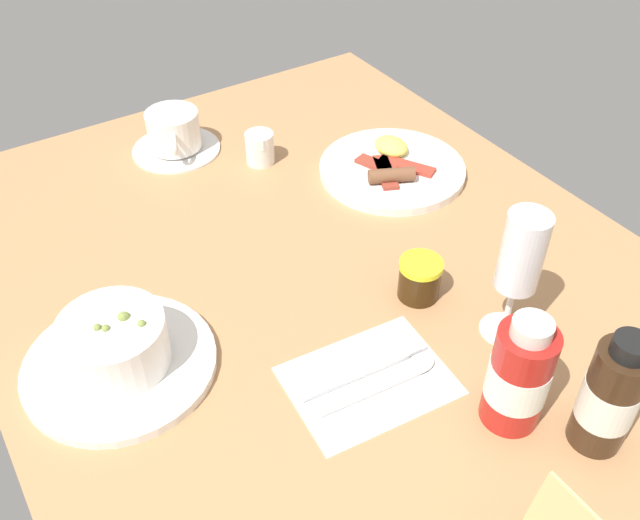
# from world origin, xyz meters

# --- Properties ---
(ground_plane) EXTENTS (1.10, 0.84, 0.03)m
(ground_plane) POSITION_xyz_m (0.00, 0.00, -0.01)
(ground_plane) COLOR #B27F51
(porridge_bowl) EXTENTS (0.22, 0.22, 0.08)m
(porridge_bowl) POSITION_xyz_m (0.00, -0.28, 0.03)
(porridge_bowl) COLOR white
(porridge_bowl) RESTS_ON ground_plane
(cutlery_setting) EXTENTS (0.15, 0.19, 0.01)m
(cutlery_setting) POSITION_xyz_m (0.17, -0.05, 0.00)
(cutlery_setting) COLOR white
(cutlery_setting) RESTS_ON ground_plane
(coffee_cup) EXTENTS (0.14, 0.14, 0.07)m
(coffee_cup) POSITION_xyz_m (-0.40, -0.04, 0.03)
(coffee_cup) COLOR white
(coffee_cup) RESTS_ON ground_plane
(creamer_jug) EXTENTS (0.06, 0.05, 0.06)m
(creamer_jug) POSITION_xyz_m (-0.29, 0.07, 0.03)
(creamer_jug) COLOR white
(creamer_jug) RESTS_ON ground_plane
(wine_glass) EXTENTS (0.06, 0.06, 0.17)m
(wine_glass) POSITION_xyz_m (0.20, 0.13, 0.12)
(wine_glass) COLOR white
(wine_glass) RESTS_ON ground_plane
(jam_jar) EXTENTS (0.06, 0.06, 0.05)m
(jam_jar) POSITION_xyz_m (0.09, 0.08, 0.03)
(jam_jar) COLOR #341F0B
(jam_jar) RESTS_ON ground_plane
(sauce_bottle_red) EXTENTS (0.06, 0.06, 0.14)m
(sauce_bottle_red) POSITION_xyz_m (0.29, 0.05, 0.06)
(sauce_bottle_red) COLOR #B21E19
(sauce_bottle_red) RESTS_ON ground_plane
(sauce_bottle_brown) EXTENTS (0.06, 0.06, 0.15)m
(sauce_bottle_brown) POSITION_xyz_m (0.36, 0.10, 0.07)
(sauce_bottle_brown) COLOR #382314
(sauce_bottle_brown) RESTS_ON ground_plane
(breakfast_plate) EXTENTS (0.23, 0.23, 0.04)m
(breakfast_plate) POSITION_xyz_m (-0.15, 0.22, 0.01)
(breakfast_plate) COLOR white
(breakfast_plate) RESTS_ON ground_plane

